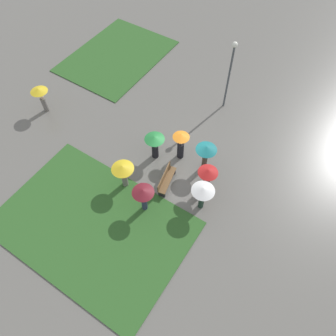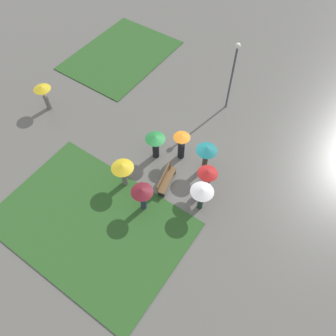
% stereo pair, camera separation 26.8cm
% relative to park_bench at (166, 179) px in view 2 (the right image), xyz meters
% --- Properties ---
extents(ground_plane, '(90.00, 90.00, 0.00)m').
position_rel_park_bench_xyz_m(ground_plane, '(1.40, 0.18, -0.47)').
color(ground_plane, '#66635E').
extents(lawn_patch_near, '(6.46, 9.47, 0.06)m').
position_rel_park_bench_xyz_m(lawn_patch_near, '(-4.10, 1.71, -0.44)').
color(lawn_patch_near, '#2D5B26').
rests_on(lawn_patch_near, ground_plane).
extents(lawn_patch_far, '(7.94, 5.94, 0.06)m').
position_rel_park_bench_xyz_m(lawn_patch_far, '(7.37, 9.18, -0.44)').
color(lawn_patch_far, '#2D5B26').
rests_on(lawn_patch_far, ground_plane).
extents(park_bench, '(1.85, 0.79, 0.90)m').
position_rel_park_bench_xyz_m(park_bench, '(0.00, 0.00, 0.00)').
color(park_bench, brown).
rests_on(park_bench, ground_plane).
extents(lamp_post, '(0.32, 0.32, 4.67)m').
position_rel_park_bench_xyz_m(lamp_post, '(7.09, 0.16, 2.51)').
color(lamp_post, '#474C51').
rests_on(lamp_post, ground_plane).
extents(crowd_person_maroon, '(1.11, 1.11, 1.84)m').
position_rel_park_bench_xyz_m(crowd_person_maroon, '(-1.87, 0.09, 0.95)').
color(crowd_person_maroon, '#282D47').
rests_on(crowd_person_maroon, ground_plane).
extents(crowd_person_orange, '(0.93, 0.93, 1.96)m').
position_rel_park_bench_xyz_m(crowd_person_orange, '(2.03, 0.34, 0.80)').
color(crowd_person_orange, black).
rests_on(crowd_person_orange, ground_plane).
extents(crowd_person_teal, '(1.15, 1.15, 1.91)m').
position_rel_park_bench_xyz_m(crowd_person_teal, '(2.06, -1.20, 1.04)').
color(crowd_person_teal, '#47382D').
rests_on(crowd_person_teal, ground_plane).
extents(crowd_person_yellow, '(1.18, 1.18, 1.76)m').
position_rel_park_bench_xyz_m(crowd_person_yellow, '(-1.26, 1.81, 0.90)').
color(crowd_person_yellow, slate).
rests_on(crowd_person_yellow, ground_plane).
extents(crowd_person_green, '(1.12, 1.12, 1.72)m').
position_rel_park_bench_xyz_m(crowd_person_green, '(1.25, 1.55, 0.74)').
color(crowd_person_green, black).
rests_on(crowd_person_green, ground_plane).
extents(crowd_person_red, '(1.04, 1.04, 1.84)m').
position_rel_park_bench_xyz_m(crowd_person_red, '(0.87, -1.97, 0.83)').
color(crowd_person_red, black).
rests_on(crowd_person_red, ground_plane).
extents(crowd_person_white, '(1.17, 1.17, 1.80)m').
position_rel_park_bench_xyz_m(crowd_person_white, '(-0.18, -2.28, 0.97)').
color(crowd_person_white, '#1E3328').
rests_on(crowd_person_white, ground_plane).
extents(lone_walker_far_path, '(1.05, 1.05, 1.80)m').
position_rel_park_bench_xyz_m(lone_walker_far_path, '(0.50, 9.51, 0.86)').
color(lone_walker_far_path, slate).
rests_on(lone_walker_far_path, ground_plane).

